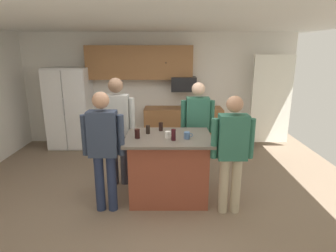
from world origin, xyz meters
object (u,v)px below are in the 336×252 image
object	(u,v)px
refrigerator	(69,108)
mug_blue_stoneware	(167,135)
person_guest_by_door	(117,124)
person_guest_right	(232,148)
tumbler_amber	(137,134)
kitchen_island	(168,167)
person_host_foreground	(197,124)
glass_short_whisky	(147,130)
mug_ceramic_white	(186,135)
glass_stout_tall	(160,127)
person_guest_left	(103,145)
microwave_over_range	(183,84)
glass_pilsner	(173,135)

from	to	relation	value
refrigerator	mug_blue_stoneware	bearing A→B (deg)	-47.66
person_guest_by_door	person_guest_right	bearing A→B (deg)	0.77
tumbler_amber	mug_blue_stoneware	world-z (taller)	tumbler_amber
kitchen_island	person_guest_right	world-z (taller)	person_guest_right
person_guest_by_door	person_host_foreground	world-z (taller)	person_guest_by_door
person_guest_right	kitchen_island	bearing A→B (deg)	0.00
mug_blue_stoneware	kitchen_island	bearing A→B (deg)	83.88
kitchen_island	glass_short_whisky	world-z (taller)	glass_short_whisky
glass_short_whisky	person_guest_by_door	bearing A→B (deg)	148.56
mug_ceramic_white	glass_stout_tall	xyz separation A→B (m)	(-0.38, 0.42, 0.02)
kitchen_island	mug_blue_stoneware	size ratio (longest dim) A/B	9.93
kitchen_island	person_guest_left	bearing A→B (deg)	-157.03
microwave_over_range	kitchen_island	xyz separation A→B (m)	(-0.34, -2.50, -0.96)
person_guest_right	glass_pilsner	world-z (taller)	person_guest_right
glass_stout_tall	glass_pilsner	xyz separation A→B (m)	(0.19, -0.49, 0.01)
person_guest_by_door	person_host_foreground	distance (m)	1.35
kitchen_island	glass_short_whisky	bearing A→B (deg)	157.38
kitchen_island	glass_pilsner	world-z (taller)	glass_pilsner
mug_ceramic_white	glass_pilsner	size ratio (longest dim) A/B	0.79
microwave_over_range	person_guest_left	xyz separation A→B (m)	(-1.22, -2.87, -0.48)
mug_blue_stoneware	person_guest_left	bearing A→B (deg)	-161.72
person_guest_by_door	person_host_foreground	bearing A→B (deg)	39.92
refrigerator	tumbler_amber	xyz separation A→B (m)	(1.81, -2.47, 0.13)
refrigerator	person_guest_left	world-z (taller)	refrigerator
tumbler_amber	kitchen_island	bearing A→B (deg)	11.88
person_guest_right	glass_short_whisky	xyz separation A→B (m)	(-1.15, 0.55, 0.10)
microwave_over_range	person_guest_right	size ratio (longest dim) A/B	0.34
refrigerator	person_guest_left	distance (m)	3.08
kitchen_island	glass_pilsner	bearing A→B (deg)	-71.12
person_guest_by_door	mug_ceramic_white	xyz separation A→B (m)	(1.08, -0.57, -0.01)
microwave_over_range	glass_pilsner	distance (m)	2.74
mug_ceramic_white	glass_stout_tall	world-z (taller)	glass_stout_tall
refrigerator	glass_short_whisky	bearing A→B (deg)	-49.18
glass_stout_tall	refrigerator	bearing A→B (deg)	135.66
microwave_over_range	tumbler_amber	world-z (taller)	microwave_over_range
refrigerator	kitchen_island	world-z (taller)	refrigerator
mug_blue_stoneware	refrigerator	bearing A→B (deg)	132.34
person_guest_right	glass_stout_tall	world-z (taller)	person_guest_right
tumbler_amber	glass_stout_tall	bearing A→B (deg)	49.96
glass_stout_tall	person_host_foreground	bearing A→B (deg)	34.33
refrigerator	glass_pilsner	size ratio (longest dim) A/B	11.34
refrigerator	microwave_over_range	distance (m)	2.66
person_host_foreground	refrigerator	bearing A→B (deg)	-86.58
microwave_over_range	glass_stout_tall	distance (m)	2.29
kitchen_island	mug_blue_stoneware	bearing A→B (deg)	-96.12
refrigerator	glass_stout_tall	world-z (taller)	refrigerator
tumbler_amber	glass_short_whisky	bearing A→B (deg)	58.58
glass_stout_tall	mug_blue_stoneware	bearing A→B (deg)	-73.55
glass_short_whisky	mug_ceramic_white	world-z (taller)	glass_short_whisky
person_guest_right	mug_blue_stoneware	world-z (taller)	person_guest_right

